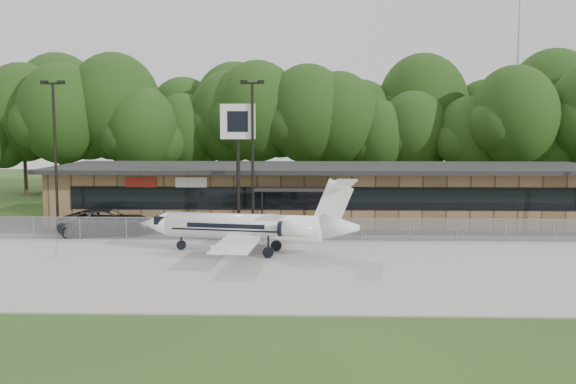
{
  "coord_description": "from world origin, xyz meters",
  "views": [
    {
      "loc": [
        -1.48,
        -25.15,
        7.4
      ],
      "look_at": [
        -2.57,
        12.0,
        3.48
      ],
      "focal_mm": 40.0,
      "sensor_mm": 36.0,
      "label": 1
    }
  ],
  "objects_px": {
    "suv": "(108,222)",
    "business_jet": "(252,228)",
    "terminal": "(326,193)",
    "pole_sign": "(238,135)"
  },
  "relations": [
    {
      "from": "suv",
      "to": "business_jet",
      "type": "bearing_deg",
      "value": -132.13
    },
    {
      "from": "terminal",
      "to": "business_jet",
      "type": "height_order",
      "value": "business_jet"
    },
    {
      "from": "suv",
      "to": "pole_sign",
      "type": "xyz_separation_m",
      "value": [
        8.81,
        -0.1,
        5.79
      ]
    },
    {
      "from": "terminal",
      "to": "pole_sign",
      "type": "xyz_separation_m",
      "value": [
        -5.98,
        -7.14,
        4.5
      ]
    },
    {
      "from": "terminal",
      "to": "business_jet",
      "type": "bearing_deg",
      "value": -108.98
    },
    {
      "from": "suv",
      "to": "pole_sign",
      "type": "bearing_deg",
      "value": -101.67
    },
    {
      "from": "suv",
      "to": "pole_sign",
      "type": "relative_size",
      "value": 0.73
    },
    {
      "from": "terminal",
      "to": "pole_sign",
      "type": "relative_size",
      "value": 4.69
    },
    {
      "from": "business_jet",
      "to": "suv",
      "type": "relative_size",
      "value": 2.03
    },
    {
      "from": "terminal",
      "to": "business_jet",
      "type": "xyz_separation_m",
      "value": [
        -4.55,
        -13.23,
        -0.61
      ]
    }
  ]
}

